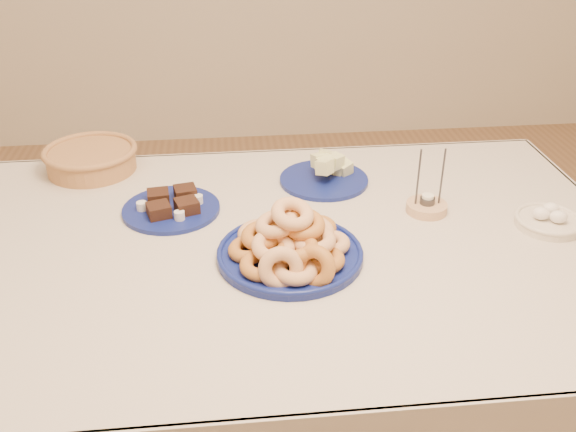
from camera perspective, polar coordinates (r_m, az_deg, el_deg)
The scene contains 7 objects.
dining_table at distance 1.61m, azimuth -0.19°, elevation -5.53°, with size 1.71×1.11×0.75m.
donut_platter at distance 1.46m, azimuth 0.22°, elevation -2.65°, with size 0.38×0.38×0.15m.
melon_plate at distance 1.83m, azimuth 3.40°, elevation 3.86°, with size 0.33×0.33×0.09m.
brownie_plate at distance 1.70m, azimuth -10.30°, elevation 0.83°, with size 0.33×0.33×0.04m.
wicker_basket at distance 1.97m, azimuth -17.11°, elevation 4.95°, with size 0.36×0.36×0.07m.
candle_holder at distance 1.71m, azimuth 12.23°, elevation 0.88°, with size 0.11×0.11×0.18m.
egg_bowl at distance 1.73m, azimuth 22.14°, elevation -0.33°, with size 0.21×0.21×0.05m.
Camera 1 is at (-0.13, -1.31, 1.57)m, focal length 40.00 mm.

